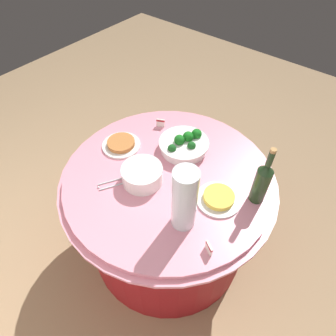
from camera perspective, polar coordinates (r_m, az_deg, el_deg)
The scene contains 11 objects.
ground_plane at distance 2.17m, azimuth -0.00°, elevation -14.12°, with size 6.00×6.00×0.00m, color #9E7F5B.
buffet_table at distance 1.85m, azimuth -0.00°, elevation -8.65°, with size 1.16×1.16×0.74m.
broccoli_bowl at distance 1.66m, azimuth 3.18°, elevation 4.57°, with size 0.28×0.28×0.11m.
plate_stack at distance 1.50m, azimuth -5.00°, elevation -1.29°, with size 0.21×0.21×0.09m.
wine_bottle at distance 1.43m, azimuth 17.70°, elevation -2.51°, with size 0.07×0.07×0.34m.
decorative_fruit_vase at distance 1.26m, azimuth 3.17°, elevation -6.67°, with size 0.11×0.11×0.34m.
serving_tongs at distance 1.54m, azimuth -10.64°, elevation -2.95°, with size 0.12×0.16×0.01m.
food_plate_peanuts at distance 1.72m, azimuth -8.94°, elevation 4.68°, with size 0.22×0.22×0.04m.
food_plate_fried_egg at distance 1.46m, azimuth 9.76°, elevation -5.75°, with size 0.22×0.22×0.04m.
label_placard_front at distance 1.82m, azimuth -1.45°, elevation 8.78°, with size 0.05×0.03×0.05m.
label_placard_mid at distance 1.30m, azimuth 7.91°, elevation -15.05°, with size 0.05×0.03×0.05m.
Camera 1 is at (-0.64, 0.79, 1.92)m, focal length 31.55 mm.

